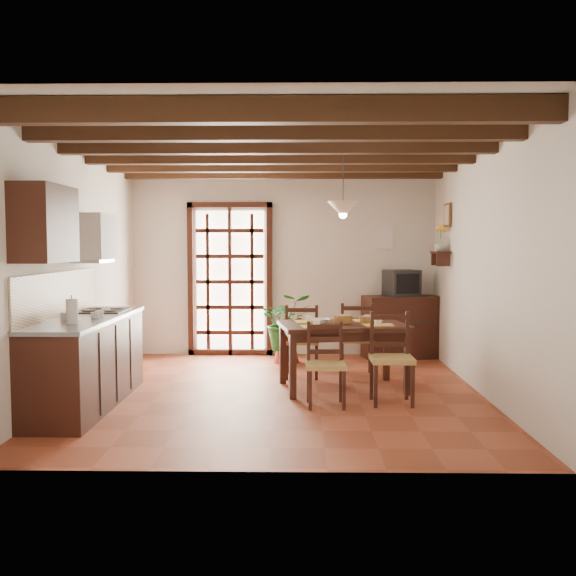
{
  "coord_description": "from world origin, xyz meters",
  "views": [
    {
      "loc": [
        0.23,
        -7.09,
        1.67
      ],
      "look_at": [
        0.1,
        0.4,
        1.15
      ],
      "focal_mm": 40.0,
      "sensor_mm": 36.0,
      "label": 1
    }
  ],
  "objects_px": {
    "chair_far_right": "(356,353)",
    "potted_plant": "(286,322)",
    "chair_far_left": "(302,354)",
    "crt_tv": "(401,283)",
    "sideboard": "(401,327)",
    "chair_near_right": "(391,375)",
    "kitchen_counter": "(87,360)",
    "dining_table": "(343,332)",
    "chair_near_left": "(326,380)",
    "pendant_lamp": "(343,208)"
  },
  "relations": [
    {
      "from": "potted_plant",
      "to": "pendant_lamp",
      "type": "xyz_separation_m",
      "value": [
        0.68,
        -1.53,
        1.51
      ]
    },
    {
      "from": "chair_far_right",
      "to": "potted_plant",
      "type": "xyz_separation_m",
      "value": [
        -0.9,
        0.86,
        0.28
      ]
    },
    {
      "from": "kitchen_counter",
      "to": "chair_far_left",
      "type": "xyz_separation_m",
      "value": [
        2.22,
        1.44,
        -0.18
      ]
    },
    {
      "from": "chair_near_left",
      "to": "pendant_lamp",
      "type": "xyz_separation_m",
      "value": [
        0.23,
        0.86,
        1.81
      ]
    },
    {
      "from": "sideboard",
      "to": "crt_tv",
      "type": "relative_size",
      "value": 1.98
    },
    {
      "from": "chair_near_right",
      "to": "potted_plant",
      "type": "distance_m",
      "value": 2.56
    },
    {
      "from": "chair_near_right",
      "to": "crt_tv",
      "type": "xyz_separation_m",
      "value": [
        0.52,
        2.68,
        0.8
      ]
    },
    {
      "from": "kitchen_counter",
      "to": "crt_tv",
      "type": "relative_size",
      "value": 4.16
    },
    {
      "from": "chair_near_left",
      "to": "chair_near_right",
      "type": "height_order",
      "value": "chair_near_right"
    },
    {
      "from": "kitchen_counter",
      "to": "dining_table",
      "type": "height_order",
      "value": "kitchen_counter"
    },
    {
      "from": "chair_far_left",
      "to": "dining_table",
      "type": "bearing_deg",
      "value": 127.01
    },
    {
      "from": "chair_near_right",
      "to": "chair_far_right",
      "type": "distance_m",
      "value": 1.43
    },
    {
      "from": "chair_far_left",
      "to": "chair_near_left",
      "type": "bearing_deg",
      "value": 100.96
    },
    {
      "from": "chair_near_left",
      "to": "potted_plant",
      "type": "bearing_deg",
      "value": 98.32
    },
    {
      "from": "kitchen_counter",
      "to": "sideboard",
      "type": "bearing_deg",
      "value": 37.57
    },
    {
      "from": "kitchen_counter",
      "to": "chair_near_left",
      "type": "distance_m",
      "value": 2.47
    },
    {
      "from": "chair_far_right",
      "to": "potted_plant",
      "type": "relative_size",
      "value": 0.45
    },
    {
      "from": "dining_table",
      "to": "sideboard",
      "type": "bearing_deg",
      "value": 54.66
    },
    {
      "from": "sideboard",
      "to": "potted_plant",
      "type": "height_order",
      "value": "potted_plant"
    },
    {
      "from": "dining_table",
      "to": "chair_near_left",
      "type": "xyz_separation_m",
      "value": [
        -0.23,
        -0.76,
        -0.39
      ]
    },
    {
      "from": "chair_near_right",
      "to": "dining_table",
      "type": "bearing_deg",
      "value": 125.16
    },
    {
      "from": "sideboard",
      "to": "crt_tv",
      "type": "height_order",
      "value": "crt_tv"
    },
    {
      "from": "chair_near_left",
      "to": "potted_plant",
      "type": "height_order",
      "value": "potted_plant"
    },
    {
      "from": "chair_far_left",
      "to": "sideboard",
      "type": "distance_m",
      "value": 2.01
    },
    {
      "from": "chair_far_left",
      "to": "chair_far_right",
      "type": "distance_m",
      "value": 0.7
    },
    {
      "from": "crt_tv",
      "to": "pendant_lamp",
      "type": "xyz_separation_m",
      "value": [
        -0.99,
        -1.93,
        0.98
      ]
    },
    {
      "from": "chair_near_left",
      "to": "chair_far_right",
      "type": "relative_size",
      "value": 0.92
    },
    {
      "from": "chair_far_right",
      "to": "sideboard",
      "type": "xyz_separation_m",
      "value": [
        0.76,
        1.27,
        0.16
      ]
    },
    {
      "from": "crt_tv",
      "to": "sideboard",
      "type": "bearing_deg",
      "value": 72.64
    },
    {
      "from": "dining_table",
      "to": "crt_tv",
      "type": "distance_m",
      "value": 2.3
    },
    {
      "from": "kitchen_counter",
      "to": "chair_near_right",
      "type": "distance_m",
      "value": 3.16
    },
    {
      "from": "dining_table",
      "to": "chair_far_right",
      "type": "relative_size",
      "value": 1.64
    },
    {
      "from": "chair_near_left",
      "to": "crt_tv",
      "type": "xyz_separation_m",
      "value": [
        1.21,
        2.79,
        0.83
      ]
    },
    {
      "from": "crt_tv",
      "to": "pendant_lamp",
      "type": "bearing_deg",
      "value": -134.44
    },
    {
      "from": "chair_far_left",
      "to": "crt_tv",
      "type": "bearing_deg",
      "value": -135.15
    },
    {
      "from": "dining_table",
      "to": "chair_near_right",
      "type": "height_order",
      "value": "chair_near_right"
    },
    {
      "from": "dining_table",
      "to": "chair_near_right",
      "type": "xyz_separation_m",
      "value": [
        0.47,
        -0.65,
        -0.36
      ]
    },
    {
      "from": "kitchen_counter",
      "to": "pendant_lamp",
      "type": "height_order",
      "value": "pendant_lamp"
    },
    {
      "from": "chair_near_left",
      "to": "chair_near_right",
      "type": "bearing_deg",
      "value": 7.16
    },
    {
      "from": "chair_near_right",
      "to": "chair_far_left",
      "type": "xyz_separation_m",
      "value": [
        -0.93,
        1.3,
        -0.01
      ]
    },
    {
      "from": "chair_far_left",
      "to": "sideboard",
      "type": "relative_size",
      "value": 0.86
    },
    {
      "from": "chair_near_left",
      "to": "sideboard",
      "type": "bearing_deg",
      "value": 64.17
    },
    {
      "from": "kitchen_counter",
      "to": "crt_tv",
      "type": "xyz_separation_m",
      "value": [
        3.67,
        2.82,
        0.63
      ]
    },
    {
      "from": "chair_far_left",
      "to": "potted_plant",
      "type": "distance_m",
      "value": 1.04
    },
    {
      "from": "sideboard",
      "to": "dining_table",
      "type": "bearing_deg",
      "value": -128.76
    },
    {
      "from": "chair_far_right",
      "to": "potted_plant",
      "type": "height_order",
      "value": "potted_plant"
    },
    {
      "from": "chair_near_left",
      "to": "pendant_lamp",
      "type": "relative_size",
      "value": 1.02
    },
    {
      "from": "chair_near_right",
      "to": "crt_tv",
      "type": "distance_m",
      "value": 2.84
    },
    {
      "from": "chair_near_left",
      "to": "potted_plant",
      "type": "xyz_separation_m",
      "value": [
        -0.45,
        2.39,
        0.3
      ]
    },
    {
      "from": "chair_far_left",
      "to": "crt_tv",
      "type": "xyz_separation_m",
      "value": [
        1.45,
        1.38,
        0.81
      ]
    }
  ]
}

